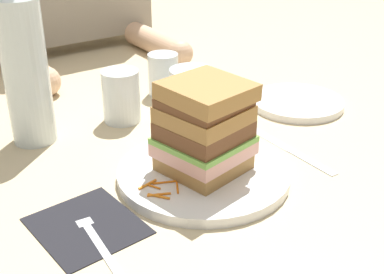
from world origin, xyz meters
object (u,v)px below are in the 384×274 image
fork (93,233)px  empty_tumbler_0 (163,74)px  sandwich (204,128)px  juice_glass (192,94)px  side_plate (297,102)px  knife (292,150)px  main_plate (204,173)px  empty_tumbler_1 (121,96)px  napkin_dark (87,225)px  water_bottle (24,62)px

fork → empty_tumbler_0: 0.48m
sandwich → fork: size_ratio=0.83×
sandwich → empty_tumbler_0: sandwich is taller
juice_glass → side_plate: bearing=-25.7°
empty_tumbler_0 → knife: bearing=-83.2°
side_plate → empty_tumbler_0: bearing=132.2°
knife → juice_glass: (-0.05, 0.22, 0.04)m
main_plate → sandwich: sandwich is taller
sandwich → empty_tumbler_1: sandwich is taller
sandwich → empty_tumbler_0: bearing=68.0°
juice_glass → side_plate: juice_glass is taller
napkin_dark → empty_tumbler_1: 0.33m
main_plate → napkin_dark: 0.19m
main_plate → water_bottle: (-0.16, 0.27, 0.13)m
sandwich → main_plate: bearing=91.9°
knife → juice_glass: bearing=101.8°
empty_tumbler_1 → water_bottle: bearing=174.6°
main_plate → empty_tumbler_0: empty_tumbler_0 is taller
sandwich → fork: sandwich is taller
fork → empty_tumbler_0: (0.32, 0.35, 0.04)m
knife → water_bottle: (-0.33, 0.28, 0.14)m
sandwich → knife: 0.19m
fork → empty_tumbler_0: bearing=47.2°
knife → empty_tumbler_0: (-0.04, 0.33, 0.04)m
fork → juice_glass: bearing=37.0°
empty_tumbler_0 → empty_tumbler_1: bearing=-153.2°
sandwich → juice_glass: sandwich is taller
knife → side_plate: size_ratio=1.12×
fork → knife: size_ratio=0.83×
sandwich → fork: 0.21m
napkin_dark → water_bottle: bearing=83.4°
fork → knife: bearing=2.9°
main_plate → sandwich: bearing=-88.1°
juice_glass → knife: bearing=-78.2°
napkin_dark → knife: same height
main_plate → empty_tumbler_1: empty_tumbler_1 is taller
fork → knife: 0.36m
sandwich → water_bottle: water_bottle is taller
napkin_dark → fork: 0.02m
empty_tumbler_0 → main_plate: bearing=-112.1°
main_plate → empty_tumbler_1: (-0.00, 0.25, 0.04)m
water_bottle → empty_tumbler_0: water_bottle is taller
juice_glass → empty_tumbler_1: (-0.12, 0.04, 0.01)m
napkin_dark → main_plate: bearing=3.5°
sandwich → empty_tumbler_1: size_ratio=1.44×
napkin_dark → empty_tumbler_0: size_ratio=1.59×
napkin_dark → empty_tumbler_0: empty_tumbler_0 is taller
napkin_dark → knife: bearing=-0.6°
knife → empty_tumbler_0: size_ratio=2.33×
side_plate → sandwich: bearing=-159.7°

